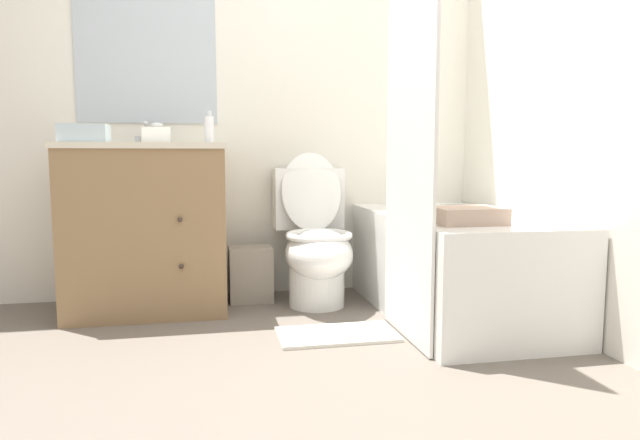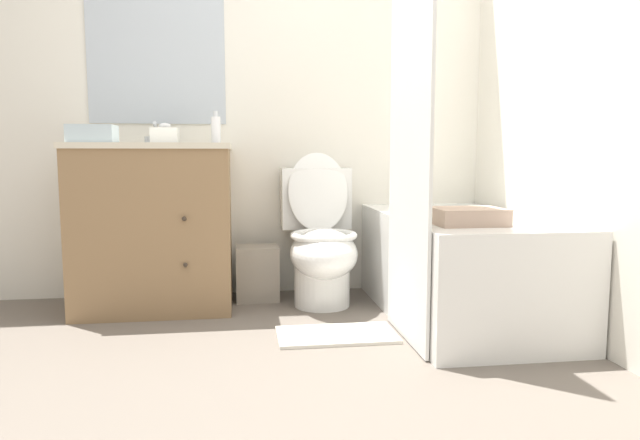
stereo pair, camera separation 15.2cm
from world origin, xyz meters
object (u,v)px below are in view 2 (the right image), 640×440
at_px(sink_faucet, 157,138).
at_px(soap_dispenser, 216,129).
at_px(bathtub, 459,266).
at_px(toilet, 321,242).
at_px(bath_towel_folded, 468,216).
at_px(wastebasket, 257,273).
at_px(hand_towel_folded, 92,134).
at_px(bath_mat, 337,335).
at_px(tissue_box, 165,135).
at_px(vanity_cabinet, 155,225).

distance_m(sink_faucet, soap_dispenser, 0.38).
bearing_deg(soap_dispenser, bathtub, -18.95).
distance_m(toilet, bath_towel_folded, 0.95).
relative_size(toilet, wastebasket, 2.73).
xyz_separation_m(wastebasket, soap_dispenser, (-0.22, -0.07, 0.82)).
bearing_deg(bath_towel_folded, soap_dispenser, 143.81).
relative_size(bathtub, wastebasket, 4.42).
xyz_separation_m(hand_towel_folded, bath_mat, (1.16, -0.48, -0.94)).
bearing_deg(bathtub, tissue_box, 163.26).
bearing_deg(bath_towel_folded, tissue_box, 148.68).
height_order(sink_faucet, bath_mat, sink_faucet).
height_order(bathtub, bath_towel_folded, bath_towel_folded).
distance_m(wastebasket, tissue_box, 0.93).
distance_m(bath_towel_folded, bath_mat, 0.81).
distance_m(hand_towel_folded, bath_towel_folded, 1.87).
bearing_deg(soap_dispenser, hand_towel_folded, -163.15).
distance_m(vanity_cabinet, hand_towel_folded, 0.58).
xyz_separation_m(vanity_cabinet, wastebasket, (0.56, 0.09, -0.30)).
distance_m(tissue_box, bath_mat, 1.43).
bearing_deg(sink_faucet, vanity_cabinet, -90.00).
distance_m(wastebasket, bath_towel_folded, 1.33).
bearing_deg(soap_dispenser, sink_faucet, 152.88).
xyz_separation_m(vanity_cabinet, tissue_box, (0.06, 0.04, 0.48)).
relative_size(soap_dispenser, bath_towel_folded, 0.58).
height_order(bathtub, tissue_box, tissue_box).
height_order(toilet, bathtub, toilet).
bearing_deg(toilet, vanity_cabinet, 176.30).
distance_m(toilet, wastebasket, 0.43).
xyz_separation_m(vanity_cabinet, hand_towel_folded, (-0.27, -0.17, 0.48)).
height_order(sink_faucet, tissue_box, sink_faucet).
bearing_deg(soap_dispenser, toilet, -7.29).
distance_m(tissue_box, hand_towel_folded, 0.39).
bearing_deg(bath_mat, toilet, 88.80).
height_order(vanity_cabinet, wastebasket, vanity_cabinet).
bearing_deg(vanity_cabinet, bath_mat, -36.14).
bearing_deg(soap_dispenser, tissue_box, 173.74).
distance_m(sink_faucet, bath_towel_folded, 1.80).
relative_size(toilet, soap_dispenser, 4.87).
bearing_deg(bathtub, vanity_cabinet, 165.37).
distance_m(soap_dispenser, bath_towel_folded, 1.44).
xyz_separation_m(toilet, bathtub, (0.67, -0.35, -0.08)).
bearing_deg(wastebasket, soap_dispenser, -161.34).
bearing_deg(toilet, tissue_box, 173.05).
height_order(soap_dispenser, hand_towel_folded, soap_dispenser).
bearing_deg(sink_faucet, toilet, -15.15).
bearing_deg(soap_dispenser, vanity_cabinet, -177.59).
relative_size(vanity_cabinet, bathtub, 0.65).
relative_size(sink_faucet, tissue_box, 0.99).
distance_m(tissue_box, bath_towel_folded, 1.67).
distance_m(vanity_cabinet, wastebasket, 0.64).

